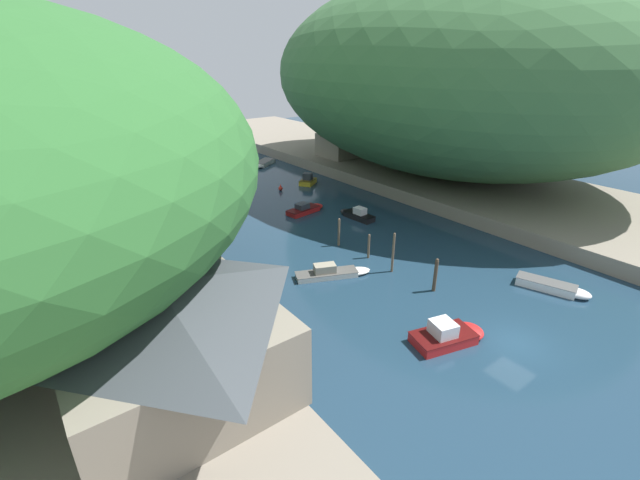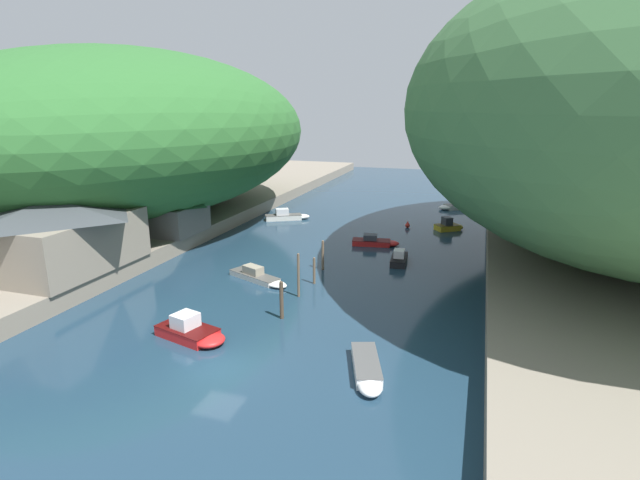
% 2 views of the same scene
% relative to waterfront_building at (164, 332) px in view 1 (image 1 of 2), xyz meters
% --- Properties ---
extents(water_surface, '(130.00, 130.00, 0.00)m').
position_rel_waterfront_building_xyz_m(water_surface, '(19.50, 21.72, -4.60)').
color(water_surface, '#1E384C').
rests_on(water_surface, ground).
extents(left_bank, '(22.00, 120.00, 1.55)m').
position_rel_waterfront_building_xyz_m(left_bank, '(-6.32, 21.72, -3.83)').
color(left_bank, gray).
rests_on(left_bank, ground).
extents(right_bank, '(22.00, 120.00, 1.55)m').
position_rel_waterfront_building_xyz_m(right_bank, '(45.33, 21.72, -3.83)').
color(right_bank, gray).
rests_on(right_bank, ground).
extents(hillside_right, '(40.94, 57.31, 25.58)m').
position_rel_waterfront_building_xyz_m(hillside_right, '(46.43, 19.09, 9.74)').
color(hillside_right, '#3D6B3D').
rests_on(hillside_right, right_bank).
extents(waterfront_building, '(10.56, 12.40, 5.92)m').
position_rel_waterfront_building_xyz_m(waterfront_building, '(0.00, 0.00, 0.00)').
color(waterfront_building, gray).
rests_on(waterfront_building, left_bank).
extents(boathouse_shed, '(6.45, 6.69, 4.11)m').
position_rel_waterfront_building_xyz_m(boathouse_shed, '(2.15, 13.05, -0.93)').
color(boathouse_shed, slate).
rests_on(boathouse_shed, left_bank).
extents(right_bank_cottage, '(5.22, 6.57, 5.10)m').
position_rel_waterfront_building_xyz_m(right_bank_cottage, '(39.91, 35.13, -0.42)').
color(right_bank_cottage, gray).
rests_on(right_bank_cottage, right_bank).
extents(boat_far_right_bank, '(5.79, 4.72, 0.67)m').
position_rel_waterfront_building_xyz_m(boat_far_right_bank, '(30.03, 42.71, -4.27)').
color(boat_far_right_bank, white).
rests_on(boat_far_right_bank, water_surface).
extents(boat_navy_launch, '(5.23, 2.41, 1.19)m').
position_rel_waterfront_building_xyz_m(boat_navy_launch, '(22.91, 20.17, -4.23)').
color(boat_navy_launch, red).
rests_on(boat_navy_launch, water_surface).
extents(boat_mid_channel, '(5.41, 3.33, 1.61)m').
position_rel_waterfront_building_xyz_m(boat_mid_channel, '(16.15, -5.48, -4.11)').
color(boat_mid_channel, red).
rests_on(boat_mid_channel, water_surface).
extents(boat_small_dinghy, '(3.79, 3.34, 1.62)m').
position_rel_waterfront_building_xyz_m(boat_small_dinghy, '(30.02, 29.57, -4.11)').
color(boat_small_dinghy, gold).
rests_on(boat_small_dinghy, water_surface).
extents(boat_far_upstream, '(6.46, 3.85, 1.19)m').
position_rel_waterfront_building_xyz_m(boat_far_upstream, '(15.61, 5.94, -4.25)').
color(boat_far_upstream, silver).
rests_on(boat_far_upstream, water_surface).
extents(boat_white_cruiser, '(1.76, 4.74, 1.37)m').
position_rel_waterfront_building_xyz_m(boat_white_cruiser, '(26.28, 15.14, -4.18)').
color(boat_white_cruiser, black).
rests_on(boat_white_cruiser, water_surface).
extents(boat_yellow_tender, '(5.88, 4.25, 1.49)m').
position_rel_waterfront_building_xyz_m(boat_yellow_tender, '(9.25, 28.70, -4.14)').
color(boat_yellow_tender, silver).
rests_on(boat_yellow_tender, water_surface).
extents(boat_near_quay, '(3.02, 5.54, 0.69)m').
position_rel_waterfront_building_xyz_m(boat_near_quay, '(28.02, -6.51, -4.26)').
color(boat_near_quay, white).
rests_on(boat_near_quay, water_surface).
extents(mooring_post_nearest, '(0.28, 0.28, 2.84)m').
position_rel_waterfront_building_xyz_m(mooring_post_nearest, '(20.46, -0.70, -3.18)').
color(mooring_post_nearest, '#4C3D2D').
rests_on(mooring_post_nearest, water_surface).
extents(mooring_post_second, '(0.20, 0.20, 3.62)m').
position_rel_waterfront_building_xyz_m(mooring_post_second, '(20.15, 3.57, -2.79)').
color(mooring_post_second, brown).
rests_on(mooring_post_second, water_surface).
extents(mooring_post_middle, '(0.22, 0.22, 2.35)m').
position_rel_waterfront_building_xyz_m(mooring_post_middle, '(20.37, 6.77, -3.42)').
color(mooring_post_middle, brown).
rests_on(mooring_post_middle, water_surface).
extents(mooring_post_fourth, '(0.23, 0.23, 2.82)m').
position_rel_waterfront_building_xyz_m(mooring_post_fourth, '(19.94, 10.52, -3.19)').
color(mooring_post_fourth, brown).
rests_on(mooring_post_fourth, water_surface).
extents(channel_buoy_near, '(0.59, 0.59, 0.88)m').
position_rel_waterfront_building_xyz_m(channel_buoy_near, '(25.00, 29.14, -4.26)').
color(channel_buoy_near, red).
rests_on(channel_buoy_near, water_surface).
extents(person_on_quay, '(0.31, 0.43, 1.69)m').
position_rel_waterfront_building_xyz_m(person_on_quay, '(2.95, 4.32, -2.07)').
color(person_on_quay, '#282D3D').
rests_on(person_on_quay, left_bank).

